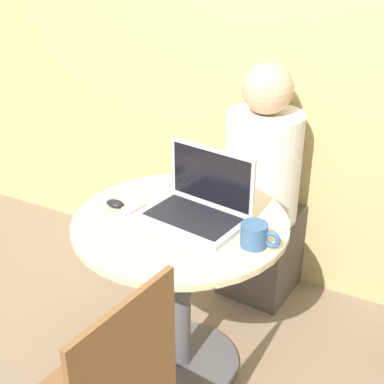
% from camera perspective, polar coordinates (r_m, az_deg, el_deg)
% --- Properties ---
extents(ground_plane, '(12.00, 12.00, 0.00)m').
position_cam_1_polar(ground_plane, '(2.48, -1.07, -17.76)').
color(ground_plane, '#7F6B56').
extents(back_wall, '(7.00, 0.05, 2.60)m').
position_cam_1_polar(back_wall, '(2.57, 8.17, 16.82)').
color(back_wall, tan).
rests_on(back_wall, ground_plane).
extents(round_table, '(0.83, 0.83, 0.73)m').
position_cam_1_polar(round_table, '(2.14, -1.20, -7.70)').
color(round_table, '#4C4C51').
rests_on(round_table, ground_plane).
extents(laptop, '(0.41, 0.30, 0.26)m').
position_cam_1_polar(laptop, '(2.02, 0.76, -1.33)').
color(laptop, '#B7B7BC').
rests_on(laptop, round_table).
extents(cell_phone, '(0.07, 0.09, 0.02)m').
position_cam_1_polar(cell_phone, '(2.11, -6.25, -1.65)').
color(cell_phone, silver).
rests_on(cell_phone, round_table).
extents(computer_mouse, '(0.08, 0.05, 0.03)m').
position_cam_1_polar(computer_mouse, '(2.13, -8.21, -1.22)').
color(computer_mouse, black).
rests_on(computer_mouse, round_table).
extents(coffee_cup, '(0.14, 0.10, 0.09)m').
position_cam_1_polar(coffee_cup, '(1.86, 6.79, -4.60)').
color(coffee_cup, '#335684').
rests_on(coffee_cup, round_table).
extents(person_seated, '(0.38, 0.57, 1.21)m').
position_cam_1_polar(person_seated, '(2.66, 7.84, -1.13)').
color(person_seated, '#4C4742').
rests_on(person_seated, ground_plane).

